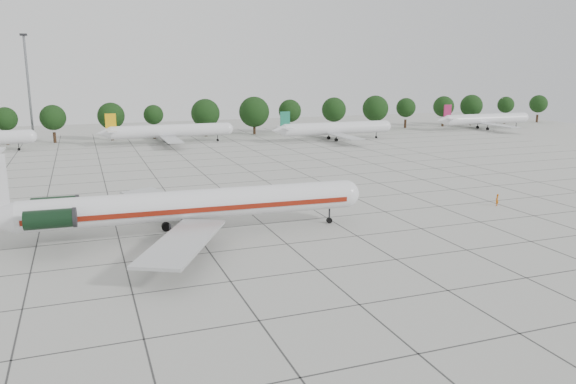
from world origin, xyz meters
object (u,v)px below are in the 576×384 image
ground_crew (497,200)px  bg_airliner_d (336,128)px  bg_airliner_e (485,119)px  floodlight_mast (28,81)px  main_airliner (173,206)px  bg_airliner_c (170,131)px

ground_crew → bg_airliner_d: size_ratio=0.06×
bg_airliner_e → ground_crew: bearing=-128.3°
bg_airliner_d → floodlight_mast: 75.51m
bg_airliner_d → bg_airliner_e: same height
ground_crew → floodlight_mast: floodlight_mast is taller
bg_airliner_e → floodlight_mast: floodlight_mast is taller
bg_airliner_d → main_airliner: bearing=-126.7°
bg_airliner_d → floodlight_mast: bearing=159.6°
bg_airliner_d → floodlight_mast: floodlight_mast is taller
bg_airliner_c → bg_airliner_d: (39.12, -8.29, 0.00)m
ground_crew → bg_airliner_d: 68.84m
ground_crew → bg_airliner_e: size_ratio=0.06×
bg_airliner_d → bg_airliner_e: bearing=8.7°
bg_airliner_c → floodlight_mast: bearing=150.1°
bg_airliner_c → floodlight_mast: size_ratio=1.11×
bg_airliner_c → floodlight_mast: 37.36m
main_airliner → floodlight_mast: 96.16m
ground_crew → bg_airliner_e: (60.24, 76.15, 2.13)m
main_airliner → bg_airliner_c: (11.24, 75.75, -0.50)m
bg_airliner_d → bg_airliner_e: (51.51, 7.90, 0.00)m
bg_airliner_c → floodlight_mast: (-30.84, 17.76, 11.37)m
bg_airliner_c → bg_airliner_e: size_ratio=1.00×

